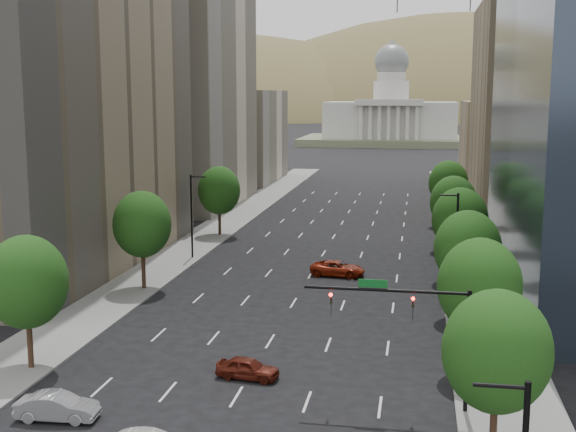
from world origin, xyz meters
The scene contains 23 objects.
sidewalk_left centered at (-15.50, 60.00, 0.07)m, with size 6.00×200.00×0.15m, color slate.
sidewalk_right centered at (15.50, 60.00, 0.07)m, with size 6.00×200.00×0.15m, color slate.
midrise_cream_left centered at (-25.00, 103.00, 17.50)m, with size 14.00×30.00×35.00m, color beige.
filler_left centered at (-25.00, 136.00, 9.00)m, with size 14.00×26.00×18.00m, color beige.
parking_tan_right centered at (25.00, 100.00, 15.00)m, with size 14.00×30.00×30.00m, color #8C7759.
filler_right centered at (25.00, 133.00, 8.00)m, with size 14.00×26.00×16.00m, color #8C7759.
tree_right_0 centered at (14.00, 25.00, 5.39)m, with size 5.20×5.20×8.39m.
tree_right_1 centered at (14.00, 36.00, 5.75)m, with size 5.20×5.20×8.75m.
tree_right_2 centered at (14.00, 48.00, 5.60)m, with size 5.20×5.20×8.61m.
tree_right_3 centered at (14.00, 60.00, 5.89)m, with size 5.20×5.20×8.89m.
tree_right_4 centered at (14.00, 74.00, 5.46)m, with size 5.20×5.20×8.46m.
tree_right_5 centered at (14.00, 90.00, 5.75)m, with size 5.20×5.20×8.75m.
tree_left_0 centered at (-14.00, 32.00, 5.75)m, with size 5.20×5.20×8.75m.
tree_left_1 centered at (-14.00, 52.00, 5.96)m, with size 5.20×5.20×8.97m.
tree_left_2 centered at (-14.00, 78.00, 5.68)m, with size 5.20×5.20×8.68m.
streetlight_rn centered at (13.44, 55.00, 4.84)m, with size 1.70×0.20×9.00m.
streetlight_ln centered at (-13.44, 65.00, 4.84)m, with size 1.70×0.20×9.00m.
traffic_signal centered at (10.53, 30.00, 5.17)m, with size 9.12×0.40×7.38m.
capitol centered at (0.00, 249.71, 8.58)m, with size 60.00×40.00×35.20m.
foothills centered at (34.67, 599.39, -37.78)m, with size 720.00×413.00×263.00m.
car_maroon centered at (0.02, 32.89, 0.67)m, with size 1.59×3.94×1.34m, color #52170D.
car_silver centered at (-8.79, 25.33, 0.73)m, with size 1.55×4.46×1.47m, color #A0A0A5.
car_red_far centered at (2.64, 60.09, 0.73)m, with size 2.42×5.25×1.46m, color maroon.
Camera 1 is at (10.12, -10.00, 17.48)m, focal length 46.55 mm.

